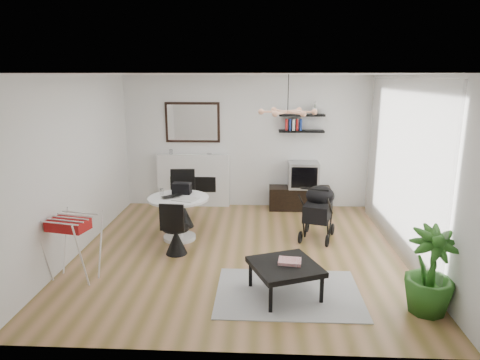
{
  "coord_description": "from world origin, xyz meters",
  "views": [
    {
      "loc": [
        0.3,
        -6.21,
        2.68
      ],
      "look_at": [
        -0.02,
        0.4,
        1.06
      ],
      "focal_mm": 32.0,
      "sensor_mm": 36.0,
      "label": 1
    }
  ],
  "objects_px": {
    "dining_table": "(179,212)",
    "stroller": "(318,214)",
    "potted_plant": "(430,271)",
    "crt_tv": "(303,175)",
    "fireplace": "(193,174)",
    "tv_console": "(299,198)",
    "drying_rack": "(73,247)",
    "coffee_table": "(285,268)"
  },
  "relations": [
    {
      "from": "dining_table",
      "to": "stroller",
      "type": "bearing_deg",
      "value": 4.7
    },
    {
      "from": "stroller",
      "to": "potted_plant",
      "type": "xyz_separation_m",
      "value": [
        0.97,
        -2.31,
        0.09
      ]
    },
    {
      "from": "crt_tv",
      "to": "dining_table",
      "type": "relative_size",
      "value": 0.6
    },
    {
      "from": "crt_tv",
      "to": "stroller",
      "type": "distance_m",
      "value": 1.61
    },
    {
      "from": "dining_table",
      "to": "potted_plant",
      "type": "height_order",
      "value": "potted_plant"
    },
    {
      "from": "fireplace",
      "to": "crt_tv",
      "type": "xyz_separation_m",
      "value": [
        2.26,
        -0.15,
        0.04
      ]
    },
    {
      "from": "crt_tv",
      "to": "dining_table",
      "type": "xyz_separation_m",
      "value": [
        -2.21,
        -1.77,
        -0.24
      ]
    },
    {
      "from": "tv_console",
      "to": "drying_rack",
      "type": "bearing_deg",
      "value": -134.88
    },
    {
      "from": "dining_table",
      "to": "stroller",
      "type": "relative_size",
      "value": 1.02
    },
    {
      "from": "potted_plant",
      "to": "tv_console",
      "type": "bearing_deg",
      "value": 106.34
    },
    {
      "from": "dining_table",
      "to": "coffee_table",
      "type": "height_order",
      "value": "dining_table"
    },
    {
      "from": "stroller",
      "to": "coffee_table",
      "type": "bearing_deg",
      "value": -90.83
    },
    {
      "from": "tv_console",
      "to": "stroller",
      "type": "bearing_deg",
      "value": -83.83
    },
    {
      "from": "potted_plant",
      "to": "coffee_table",
      "type": "bearing_deg",
      "value": 168.93
    },
    {
      "from": "coffee_table",
      "to": "potted_plant",
      "type": "bearing_deg",
      "value": -11.07
    },
    {
      "from": "fireplace",
      "to": "crt_tv",
      "type": "distance_m",
      "value": 2.27
    },
    {
      "from": "tv_console",
      "to": "potted_plant",
      "type": "xyz_separation_m",
      "value": [
        1.14,
        -3.9,
        0.28
      ]
    },
    {
      "from": "dining_table",
      "to": "drying_rack",
      "type": "height_order",
      "value": "drying_rack"
    },
    {
      "from": "crt_tv",
      "to": "coffee_table",
      "type": "height_order",
      "value": "crt_tv"
    },
    {
      "from": "drying_rack",
      "to": "stroller",
      "type": "distance_m",
      "value": 3.86
    },
    {
      "from": "dining_table",
      "to": "drying_rack",
      "type": "relative_size",
      "value": 1.12
    },
    {
      "from": "tv_console",
      "to": "drying_rack",
      "type": "distance_m",
      "value": 4.66
    },
    {
      "from": "dining_table",
      "to": "potted_plant",
      "type": "relative_size",
      "value": 0.98
    },
    {
      "from": "crt_tv",
      "to": "potted_plant",
      "type": "height_order",
      "value": "potted_plant"
    },
    {
      "from": "fireplace",
      "to": "stroller",
      "type": "distance_m",
      "value": 2.96
    },
    {
      "from": "coffee_table",
      "to": "potted_plant",
      "type": "distance_m",
      "value": 1.67
    },
    {
      "from": "dining_table",
      "to": "drying_rack",
      "type": "bearing_deg",
      "value": -126.59
    },
    {
      "from": "drying_rack",
      "to": "potted_plant",
      "type": "height_order",
      "value": "potted_plant"
    },
    {
      "from": "crt_tv",
      "to": "dining_table",
      "type": "distance_m",
      "value": 2.85
    },
    {
      "from": "fireplace",
      "to": "potted_plant",
      "type": "height_order",
      "value": "fireplace"
    },
    {
      "from": "fireplace",
      "to": "crt_tv",
      "type": "relative_size",
      "value": 3.59
    },
    {
      "from": "stroller",
      "to": "coffee_table",
      "type": "relative_size",
      "value": 0.98
    },
    {
      "from": "tv_console",
      "to": "coffee_table",
      "type": "distance_m",
      "value": 3.62
    },
    {
      "from": "dining_table",
      "to": "stroller",
      "type": "height_order",
      "value": "stroller"
    },
    {
      "from": "tv_console",
      "to": "dining_table",
      "type": "relative_size",
      "value": 1.24
    },
    {
      "from": "drying_rack",
      "to": "stroller",
      "type": "relative_size",
      "value": 0.91
    },
    {
      "from": "stroller",
      "to": "coffee_table",
      "type": "xyz_separation_m",
      "value": [
        -0.66,
        -2.0,
        -0.06
      ]
    },
    {
      "from": "crt_tv",
      "to": "stroller",
      "type": "xyz_separation_m",
      "value": [
        0.11,
        -1.58,
        -0.31
      ]
    },
    {
      "from": "potted_plant",
      "to": "drying_rack",
      "type": "bearing_deg",
      "value": 172.31
    },
    {
      "from": "dining_table",
      "to": "fireplace",
      "type": "bearing_deg",
      "value": 91.55
    },
    {
      "from": "tv_console",
      "to": "coffee_table",
      "type": "bearing_deg",
      "value": -97.74
    },
    {
      "from": "crt_tv",
      "to": "coffee_table",
      "type": "distance_m",
      "value": 3.64
    }
  ]
}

